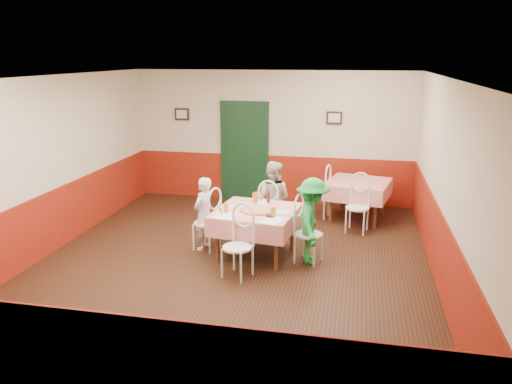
% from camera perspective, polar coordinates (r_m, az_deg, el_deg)
% --- Properties ---
extents(floor, '(7.00, 7.00, 0.00)m').
position_cam_1_polar(floor, '(7.83, -2.64, -7.98)').
color(floor, black).
rests_on(floor, ground).
extents(ceiling, '(7.00, 7.00, 0.00)m').
position_cam_1_polar(ceiling, '(7.19, -2.92, 12.95)').
color(ceiling, white).
rests_on(ceiling, back_wall).
extents(back_wall, '(6.00, 0.10, 2.80)m').
position_cam_1_polar(back_wall, '(10.74, 1.87, 6.29)').
color(back_wall, beige).
rests_on(back_wall, ground).
extents(front_wall, '(6.00, 0.10, 2.80)m').
position_cam_1_polar(front_wall, '(4.25, -14.64, -8.83)').
color(front_wall, beige).
rests_on(front_wall, ground).
extents(left_wall, '(0.10, 7.00, 2.80)m').
position_cam_1_polar(left_wall, '(8.62, -22.51, 2.82)').
color(left_wall, beige).
rests_on(left_wall, ground).
extents(right_wall, '(0.10, 7.00, 2.80)m').
position_cam_1_polar(right_wall, '(7.26, 20.82, 0.80)').
color(right_wall, beige).
rests_on(right_wall, ground).
extents(wainscot_back, '(6.00, 0.03, 1.00)m').
position_cam_1_polar(wainscot_back, '(10.91, 1.81, 1.60)').
color(wainscot_back, maroon).
rests_on(wainscot_back, ground).
extents(wainscot_front, '(6.00, 0.03, 1.00)m').
position_cam_1_polar(wainscot_front, '(4.70, -13.77, -18.82)').
color(wainscot_front, maroon).
rests_on(wainscot_front, ground).
extents(wainscot_left, '(0.03, 7.00, 1.00)m').
position_cam_1_polar(wainscot_left, '(8.83, -21.83, -2.89)').
color(wainscot_left, maroon).
rests_on(wainscot_left, ground).
extents(wainscot_right, '(0.03, 7.00, 1.00)m').
position_cam_1_polar(wainscot_right, '(7.52, 20.06, -5.84)').
color(wainscot_right, maroon).
rests_on(wainscot_right, ground).
extents(door, '(0.96, 0.06, 2.10)m').
position_cam_1_polar(door, '(10.87, -1.32, 4.53)').
color(door, black).
rests_on(door, ground).
extents(picture_left, '(0.32, 0.03, 0.26)m').
position_cam_1_polar(picture_left, '(11.15, -8.46, 8.80)').
color(picture_left, black).
rests_on(picture_left, back_wall).
extents(picture_right, '(0.32, 0.03, 0.26)m').
position_cam_1_polar(picture_right, '(10.49, 8.93, 8.37)').
color(picture_right, black).
rests_on(picture_right, back_wall).
extents(thermostat, '(0.10, 0.03, 0.10)m').
position_cam_1_polar(thermostat, '(11.16, -7.90, 7.01)').
color(thermostat, white).
rests_on(thermostat, back_wall).
extents(main_table, '(1.36, 1.36, 0.77)m').
position_cam_1_polar(main_table, '(7.94, 0.00, -4.70)').
color(main_table, red).
rests_on(main_table, ground).
extents(second_table, '(1.33, 1.33, 0.77)m').
position_cam_1_polar(second_table, '(9.88, 11.53, -0.94)').
color(second_table, red).
rests_on(second_table, ground).
extents(chair_left, '(0.53, 0.53, 0.90)m').
position_cam_1_polar(chair_left, '(8.21, -5.65, -3.54)').
color(chair_left, white).
rests_on(chair_left, ground).
extents(chair_right, '(0.52, 0.52, 0.90)m').
position_cam_1_polar(chair_right, '(7.71, 6.03, -4.84)').
color(chair_right, white).
rests_on(chair_right, ground).
extents(chair_far, '(0.49, 0.49, 0.90)m').
position_cam_1_polar(chair_far, '(8.68, 1.77, -2.40)').
color(chair_far, white).
rests_on(chair_far, ground).
extents(chair_near, '(0.53, 0.53, 0.90)m').
position_cam_1_polar(chair_near, '(7.17, -2.16, -6.36)').
color(chair_near, white).
rests_on(chair_near, ground).
extents(chair_second_a, '(0.50, 0.50, 0.90)m').
position_cam_1_polar(chair_second_a, '(9.88, 7.21, -0.29)').
color(chair_second_a, white).
rests_on(chair_second_a, ground).
extents(chair_second_b, '(0.50, 0.50, 0.90)m').
position_cam_1_polar(chair_second_b, '(9.14, 11.52, -1.80)').
color(chair_second_b, white).
rests_on(chair_second_b, ground).
extents(pizza, '(0.53, 0.53, 0.03)m').
position_cam_1_polar(pizza, '(7.75, 0.07, -2.09)').
color(pizza, '#B74723').
rests_on(pizza, main_table).
extents(plate_left, '(0.28, 0.28, 0.01)m').
position_cam_1_polar(plate_left, '(7.98, -2.94, -1.64)').
color(plate_left, white).
rests_on(plate_left, main_table).
extents(plate_right, '(0.28, 0.28, 0.01)m').
position_cam_1_polar(plate_right, '(7.69, 3.04, -2.30)').
color(plate_right, white).
rests_on(plate_right, main_table).
extents(plate_far, '(0.28, 0.28, 0.01)m').
position_cam_1_polar(plate_far, '(8.17, 0.98, -1.22)').
color(plate_far, white).
rests_on(plate_far, main_table).
extents(glass_a, '(0.08, 0.08, 0.14)m').
position_cam_1_polar(glass_a, '(7.69, -3.44, -1.85)').
color(glass_a, '#BF7219').
rests_on(glass_a, main_table).
extents(glass_b, '(0.09, 0.09, 0.14)m').
position_cam_1_polar(glass_b, '(7.48, 2.00, -2.30)').
color(glass_b, '#BF7219').
rests_on(glass_b, main_table).
extents(glass_c, '(0.09, 0.09, 0.16)m').
position_cam_1_polar(glass_c, '(8.19, -0.12, -0.66)').
color(glass_c, '#BF7219').
rests_on(glass_c, main_table).
extents(beer_bottle, '(0.06, 0.06, 0.20)m').
position_cam_1_polar(beer_bottle, '(8.12, 1.42, -0.63)').
color(beer_bottle, '#381C0A').
rests_on(beer_bottle, main_table).
extents(shaker_a, '(0.04, 0.04, 0.09)m').
position_cam_1_polar(shaker_a, '(7.60, -4.07, -2.26)').
color(shaker_a, silver).
rests_on(shaker_a, main_table).
extents(shaker_b, '(0.04, 0.04, 0.09)m').
position_cam_1_polar(shaker_b, '(7.50, -3.96, -2.49)').
color(shaker_b, silver).
rests_on(shaker_b, main_table).
extents(shaker_c, '(0.04, 0.04, 0.09)m').
position_cam_1_polar(shaker_c, '(7.65, -4.08, -2.14)').
color(shaker_c, '#B23319').
rests_on(shaker_c, main_table).
extents(menu_left, '(0.31, 0.41, 0.00)m').
position_cam_1_polar(menu_left, '(7.58, -3.59, -2.64)').
color(menu_left, white).
rests_on(menu_left, main_table).
extents(menu_right, '(0.41, 0.48, 0.00)m').
position_cam_1_polar(menu_right, '(7.34, 1.90, -3.22)').
color(menu_right, white).
rests_on(menu_right, main_table).
extents(wallet, '(0.12, 0.10, 0.02)m').
position_cam_1_polar(wallet, '(7.48, 1.58, -2.78)').
color(wallet, black).
rests_on(wallet, main_table).
extents(diner_left, '(0.41, 0.51, 1.21)m').
position_cam_1_polar(diner_left, '(8.18, -6.00, -2.47)').
color(diner_left, gray).
rests_on(diner_left, ground).
extents(diner_far, '(0.74, 0.62, 1.36)m').
position_cam_1_polar(diner_far, '(8.66, 1.88, -0.85)').
color(diner_far, gray).
rests_on(diner_far, ground).
extents(diner_right, '(0.57, 0.91, 1.34)m').
position_cam_1_polar(diner_right, '(7.62, 6.44, -3.33)').
color(diner_right, gray).
rests_on(diner_right, ground).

